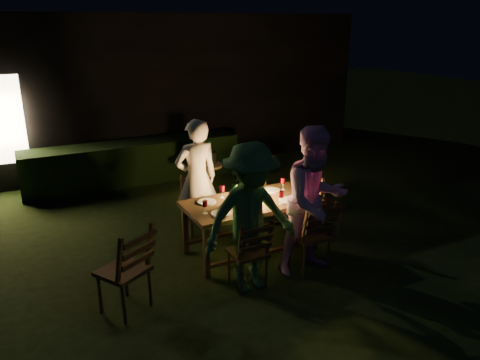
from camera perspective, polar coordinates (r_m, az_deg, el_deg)
name	(u,v)px	position (r m, az deg, el deg)	size (l,w,h in m)	color
garden_envelope	(126,86)	(11.66, -13.75, 11.09)	(40.00, 40.00, 3.20)	black
dining_table	(251,206)	(6.33, 1.34, -3.18)	(1.81, 0.92, 0.75)	#483218
chair_near_left	(248,264)	(5.70, 1.01, -10.20)	(0.42, 0.45, 0.94)	#483218
chair_near_right	(310,247)	(6.12, 8.54, -8.06)	(0.46, 0.50, 1.00)	#483218
chair_far_left	(199,218)	(6.95, -4.99, -4.64)	(0.45, 0.48, 0.95)	#483218
chair_far_right	(258,207)	(7.36, 2.24, -3.32)	(0.42, 0.45, 0.91)	#483218
chair_end	(323,215)	(7.10, 10.10, -4.17)	(0.51, 0.48, 1.02)	#483218
chair_spare	(126,284)	(5.37, -13.77, -12.25)	(0.67, 0.69, 1.07)	#483218
person_house_side	(197,179)	(6.78, -5.31, 0.12)	(0.64, 0.42, 1.76)	silver
person_opp_right	(315,201)	(5.82, 9.14, -2.60)	(0.92, 0.72, 1.89)	#CF8ECD
person_opp_left	(251,218)	(5.39, 1.31, -4.70)	(1.16, 0.67, 1.80)	#366D38
lantern	(253,188)	(6.32, 1.54, -1.01)	(0.16, 0.16, 0.35)	white
plate_far_left	(207,202)	(6.27, -4.05, -2.68)	(0.25, 0.25, 0.01)	white
plate_near_left	(221,213)	(5.89, -2.35, -4.08)	(0.25, 0.25, 0.01)	white
plate_far_right	(271,190)	(6.69, 3.84, -1.24)	(0.25, 0.25, 0.01)	white
plate_near_right	(288,200)	(6.35, 5.87, -2.45)	(0.25, 0.25, 0.01)	white
wineglass_a	(222,192)	(6.38, -2.22, -1.46)	(0.06, 0.06, 0.18)	#59070F
wineglass_b	(205,207)	(5.88, -4.27, -3.31)	(0.06, 0.06, 0.18)	#59070F
wineglass_c	(281,198)	(6.19, 5.03, -2.17)	(0.06, 0.06, 0.18)	#59070F
wineglass_d	(283,184)	(6.72, 5.27, -0.47)	(0.06, 0.06, 0.18)	#59070F
wineglass_e	(255,203)	(5.99, 1.88, -2.87)	(0.06, 0.06, 0.18)	silver
bottle_table	(234,194)	(6.15, -0.69, -1.73)	(0.07, 0.07, 0.28)	#0F471E
napkin_left	(253,211)	(5.98, 1.55, -3.74)	(0.18, 0.14, 0.01)	red
napkin_right	(298,201)	(6.34, 7.03, -2.54)	(0.18, 0.14, 0.01)	red
phone	(218,217)	(5.80, -2.64, -4.51)	(0.14, 0.07, 0.01)	black
side_table	(208,169)	(8.16, -3.96, 1.39)	(0.51, 0.51, 0.69)	#8E6A47
ice_bucket	(207,158)	(8.11, -3.99, 2.67)	(0.30, 0.30, 0.22)	#A5A8AD
bottle_bucket_a	(206,156)	(8.04, -4.22, 2.90)	(0.07, 0.07, 0.32)	#0F471E
bottle_bucket_b	(209,154)	(8.15, -3.78, 3.13)	(0.07, 0.07, 0.32)	#0F471E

